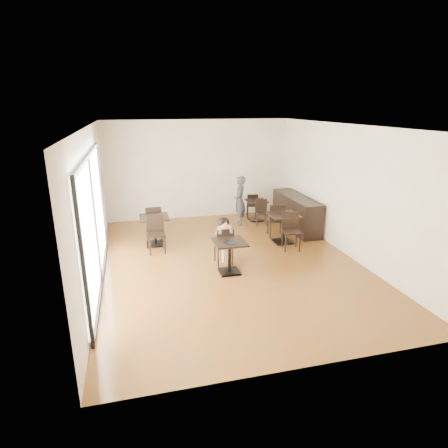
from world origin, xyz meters
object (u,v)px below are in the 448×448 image
object	(u,v)px
child	(223,241)
cafe_table_left	(155,231)
chair_mid_b	(292,232)
chair_left_b	(156,234)
chair_mid_a	(276,220)
chair_back_b	(262,213)
adult_patron	(240,201)
child_table	(229,257)
cafe_table_mid	(283,228)
child_chair	(223,245)
chair_back_a	(252,205)
cafe_table_back	(256,210)
chair_left_a	(153,222)

from	to	relation	value
child	cafe_table_left	size ratio (longest dim) A/B	1.42
cafe_table_left	chair_mid_b	distance (m)	3.63
chair_left_b	chair_mid_b	bearing A→B (deg)	-12.51
child	chair_mid_a	world-z (taller)	child
chair_back_b	adult_patron	bearing A→B (deg)	171.08
child_table	cafe_table_mid	xyz separation A→B (m)	(1.93, 1.53, 0.03)
child	chair_mid_b	xyz separation A→B (m)	(1.93, 0.43, -0.08)
chair_back_b	child	bearing A→B (deg)	-113.96
child_chair	adult_patron	bearing A→B (deg)	-113.54
chair_back_a	child_table	bearing A→B (deg)	77.43
cafe_table_back	chair_left_b	bearing A→B (deg)	-148.88
chair_mid_b	chair_left_b	world-z (taller)	chair_mid_b
chair_mid_a	chair_left_b	size ratio (longest dim) A/B	1.01
chair_back_a	child	bearing A→B (deg)	74.16
child_table	child_chair	world-z (taller)	child_chair
chair_left_a	child	bearing A→B (deg)	122.60
child_chair	chair_left_b	size ratio (longest dim) A/B	0.94
child	cafe_table_back	world-z (taller)	child
chair_left_b	chair_back_b	world-z (taller)	chair_left_b
child_table	chair_left_b	bearing A→B (deg)	132.03
child	chair_back_a	xyz separation A→B (m)	(1.89, 3.56, -0.16)
cafe_table_mid	chair_mid_b	distance (m)	0.56
cafe_table_back	chair_mid_b	world-z (taller)	chair_mid_b
cafe_table_left	chair_back_a	xyz separation A→B (m)	(3.38, 1.91, 0.01)
chair_mid_a	chair_mid_b	world-z (taller)	same
child_chair	child	size ratio (longest dim) A/B	0.79
cafe_table_left	chair_left_a	bearing A→B (deg)	90.00
chair_left_a	cafe_table_mid	bearing A→B (deg)	158.95
child	adult_patron	distance (m)	3.11
child	chair_left_a	distance (m)	2.66
chair_mid_b	child	bearing A→B (deg)	-156.91
chair_left_b	chair_mid_a	bearing A→B (deg)	5.73
cafe_table_back	chair_back_b	distance (m)	0.55
child_table	child	xyz separation A→B (m)	(0.00, 0.55, 0.19)
cafe_table_mid	cafe_table_back	bearing A→B (deg)	91.24
child_table	chair_left_a	size ratio (longest dim) A/B	0.78
child_table	chair_mid_a	distance (m)	2.85
cafe_table_left	chair_left_a	world-z (taller)	chair_left_a
cafe_table_left	cafe_table_back	distance (m)	3.69
child	chair_back_b	xyz separation A→B (m)	(1.89, 2.59, -0.16)
chair_mid_b	cafe_table_left	bearing A→B (deg)	170.85
chair_left_b	cafe_table_back	bearing A→B (deg)	29.66
cafe_table_mid	chair_mid_a	bearing A→B (deg)	90.00
child_table	child_chair	distance (m)	0.56
adult_patron	chair_back_a	size ratio (longest dim) A/B	1.90
child	cafe_table_mid	bearing A→B (deg)	26.97
cafe_table_back	adult_patron	bearing A→B (deg)	-155.22
child	chair_left_a	size ratio (longest dim) A/B	1.18
chair_mid_a	child_table	bearing A→B (deg)	57.58
cafe_table_back	chair_mid_a	distance (m)	1.61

